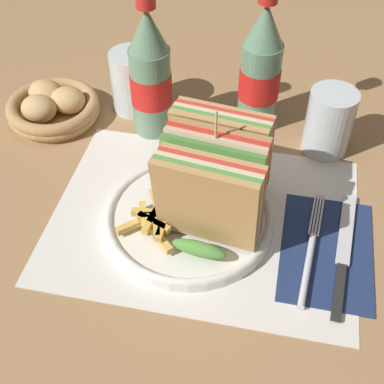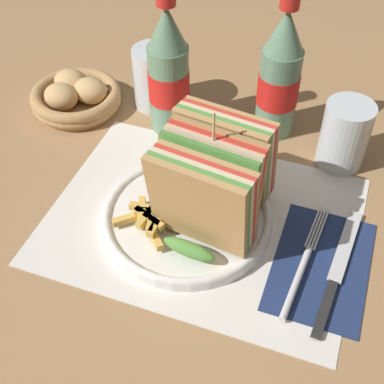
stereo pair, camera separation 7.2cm
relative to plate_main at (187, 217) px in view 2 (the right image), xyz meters
name	(u,v)px [view 2 (the right image)]	position (x,y,z in m)	size (l,w,h in m)	color
ground_plane	(166,223)	(-0.03, -0.01, -0.01)	(4.00, 4.00, 0.00)	#9E754C
placemat	(203,220)	(0.02, 0.01, -0.01)	(0.42, 0.32, 0.00)	silver
plate_main	(187,217)	(0.00, 0.00, 0.00)	(0.23, 0.23, 0.02)	white
club_sandwich	(212,179)	(0.03, 0.01, 0.07)	(0.14, 0.19, 0.17)	tan
fries_pile	(152,215)	(-0.04, -0.03, 0.02)	(0.10, 0.10, 0.02)	gold
napkin	(321,267)	(0.19, -0.01, -0.01)	(0.12, 0.19, 0.00)	navy
fork	(301,270)	(0.17, -0.03, 0.00)	(0.03, 0.19, 0.01)	silver
knife	(337,271)	(0.21, -0.02, 0.00)	(0.03, 0.21, 0.00)	black
coke_bottle_near	(169,73)	(-0.10, 0.19, 0.09)	(0.06, 0.06, 0.23)	slate
coke_bottle_far	(280,77)	(0.06, 0.24, 0.09)	(0.06, 0.06, 0.23)	slate
glass_near	(345,135)	(0.18, 0.20, 0.04)	(0.07, 0.07, 0.10)	silver
glass_far	(155,81)	(-0.15, 0.24, 0.03)	(0.07, 0.07, 0.10)	silver
bread_basket	(76,96)	(-0.27, 0.19, 0.01)	(0.15, 0.15, 0.06)	#AD8451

